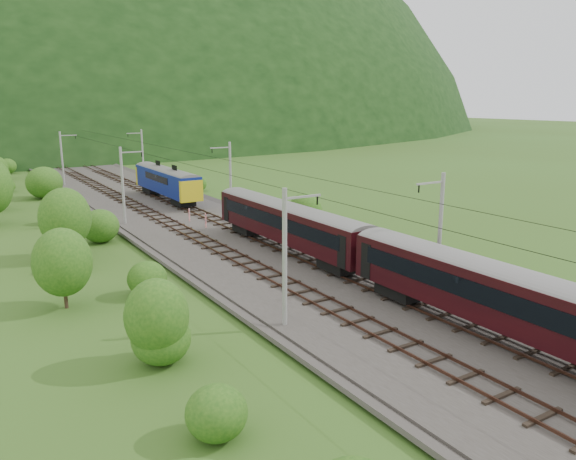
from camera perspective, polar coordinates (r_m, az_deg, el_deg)
ground at (r=36.55m, az=8.05°, el=-7.90°), size 600.00×600.00×0.00m
railbed at (r=44.17m, az=-0.30°, el=-3.82°), size 14.00×220.00×0.30m
track_left at (r=42.94m, az=-3.03°, el=-4.03°), size 2.40×220.00×0.27m
track_right at (r=45.36m, az=2.29°, el=-3.08°), size 2.40×220.00×0.27m
catenary_left at (r=60.73m, az=-16.39°, el=4.55°), size 2.54×192.28×8.00m
catenary_right at (r=65.05m, az=-5.94°, el=5.55°), size 2.54×192.28×8.00m
overhead_wires at (r=42.65m, az=-0.31°, el=5.15°), size 4.83×198.00×0.03m
train at (r=32.21m, az=20.25°, el=-5.25°), size 2.79×111.18×4.84m
hazard_post_near at (r=60.87m, az=-10.00°, el=1.53°), size 0.14×0.14×1.35m
hazard_post_far at (r=57.55m, az=-8.36°, el=0.97°), size 0.16×0.16×1.46m
signal at (r=70.94m, az=-16.40°, el=3.23°), size 0.22×0.22×1.96m
vegetation_left at (r=50.74m, az=-23.65°, el=0.43°), size 13.88×150.80×7.02m
vegetation_right at (r=49.58m, az=10.58°, el=-0.69°), size 6.52×90.61×3.20m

